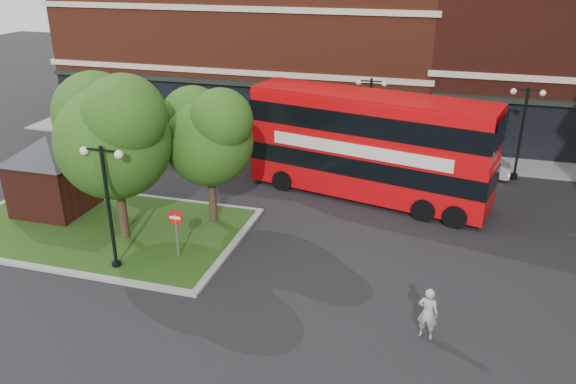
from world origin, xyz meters
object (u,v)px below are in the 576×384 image
(bus, at_px, (369,139))
(woman, at_px, (428,313))
(car_silver, at_px, (249,134))
(car_white, at_px, (471,163))

(bus, distance_m, woman, 11.48)
(woman, relative_size, car_silver, 0.42)
(bus, xyz_separation_m, woman, (3.59, -10.70, -2.10))
(bus, relative_size, car_silver, 2.91)
(woman, distance_m, car_silver, 20.59)
(car_silver, height_order, car_white, car_silver)
(car_white, bearing_deg, car_silver, 88.79)
(bus, bearing_deg, woman, -58.22)
(woman, distance_m, car_white, 15.32)
(car_silver, bearing_deg, woman, -151.13)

